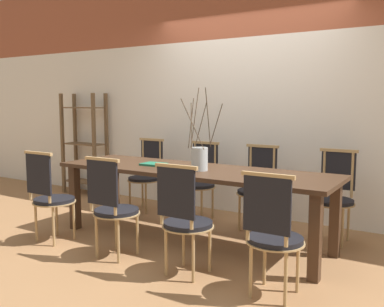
% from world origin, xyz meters
% --- Properties ---
extents(ground_plane, '(16.00, 16.00, 0.00)m').
position_xyz_m(ground_plane, '(0.00, 0.00, 0.00)').
color(ground_plane, '#9E7047').
extents(wall_rear, '(12.00, 0.06, 3.20)m').
position_xyz_m(wall_rear, '(0.00, 1.30, 1.60)').
color(wall_rear, white).
rests_on(wall_rear, ground_plane).
extents(dining_table, '(2.89, 0.85, 0.75)m').
position_xyz_m(dining_table, '(0.00, 0.00, 0.66)').
color(dining_table, '#422B1C').
rests_on(dining_table, ground_plane).
extents(chair_near_leftend, '(0.43, 0.43, 0.93)m').
position_xyz_m(chair_near_leftend, '(-1.20, -0.77, 0.49)').
color(chair_near_leftend, black).
rests_on(chair_near_leftend, ground_plane).
extents(chair_near_left, '(0.43, 0.43, 0.93)m').
position_xyz_m(chair_near_left, '(-0.36, -0.77, 0.49)').
color(chair_near_left, black).
rests_on(chair_near_left, ground_plane).
extents(chair_near_center, '(0.43, 0.43, 0.93)m').
position_xyz_m(chair_near_center, '(0.41, -0.77, 0.49)').
color(chair_near_center, black).
rests_on(chair_near_center, ground_plane).
extents(chair_near_right, '(0.43, 0.43, 0.93)m').
position_xyz_m(chair_near_right, '(1.16, -0.77, 0.49)').
color(chair_near_right, black).
rests_on(chair_near_right, ground_plane).
extents(chair_far_leftend, '(0.43, 0.43, 0.93)m').
position_xyz_m(chair_far_leftend, '(-1.19, 0.77, 0.49)').
color(chair_far_leftend, black).
rests_on(chair_far_leftend, ground_plane).
extents(chair_far_left, '(0.43, 0.43, 0.93)m').
position_xyz_m(chair_far_left, '(-0.37, 0.77, 0.49)').
color(chair_far_left, black).
rests_on(chair_far_left, ground_plane).
extents(chair_far_center, '(0.43, 0.43, 0.93)m').
position_xyz_m(chair_far_center, '(0.38, 0.77, 0.49)').
color(chair_far_center, black).
rests_on(chair_far_center, ground_plane).
extents(chair_far_right, '(0.43, 0.43, 0.93)m').
position_xyz_m(chair_far_right, '(1.22, 0.77, 0.49)').
color(chair_far_right, black).
rests_on(chair_far_right, ground_plane).
extents(vase_centerpiece, '(0.37, 0.38, 0.80)m').
position_xyz_m(vase_centerpiece, '(0.13, -0.07, 0.88)').
color(vase_centerpiece, '#B2BCC1').
rests_on(vase_centerpiece, dining_table).
extents(book_stack, '(0.25, 0.21, 0.02)m').
position_xyz_m(book_stack, '(-0.46, -0.03, 0.76)').
color(book_stack, '#1E6B4C').
rests_on(book_stack, dining_table).
extents(shelving_rack, '(0.72, 0.31, 1.54)m').
position_xyz_m(shelving_rack, '(-2.62, 1.08, 0.77)').
color(shelving_rack, brown).
rests_on(shelving_rack, ground_plane).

